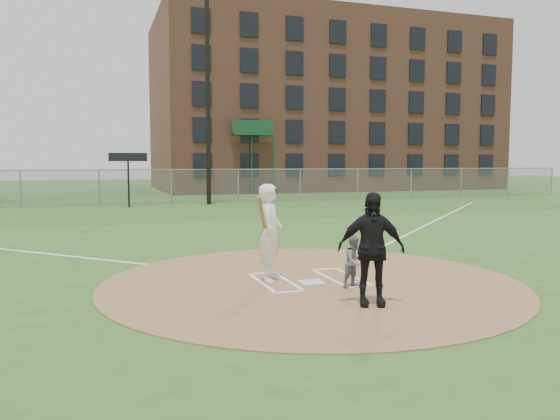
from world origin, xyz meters
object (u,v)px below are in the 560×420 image
object	(u,v)px
umpire	(371,249)
catcher	(355,261)
home_plate	(312,283)
batter_at_plate	(270,232)

from	to	relation	value
umpire	catcher	bearing A→B (deg)	93.54
home_plate	umpire	world-z (taller)	umpire
home_plate	umpire	bearing A→B (deg)	-79.78
home_plate	catcher	bearing A→B (deg)	-39.65
home_plate	catcher	xyz separation A→B (m)	(0.67, -0.55, 0.48)
home_plate	batter_at_plate	world-z (taller)	batter_at_plate
batter_at_plate	home_plate	bearing A→B (deg)	-37.00
home_plate	catcher	world-z (taller)	catcher
home_plate	catcher	size ratio (longest dim) A/B	0.47
catcher	umpire	size ratio (longest dim) A/B	0.52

